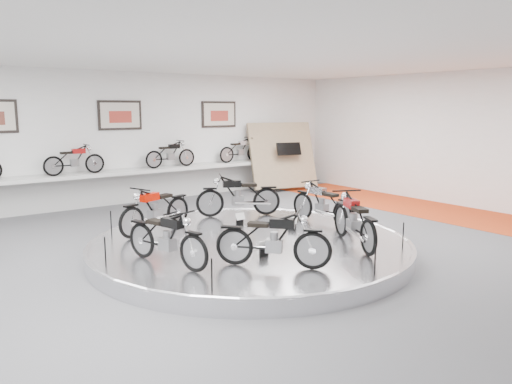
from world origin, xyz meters
TOP-DOWN VIEW (x-y plane):
  - floor at (0.00, 0.00)m, footprint 16.00×16.00m
  - ceiling at (0.00, 0.00)m, footprint 16.00×16.00m
  - wall_back at (0.00, 7.00)m, footprint 16.00×0.00m
  - wall_right at (8.00, 0.00)m, footprint 0.00×14.00m
  - orange_carpet_strip at (6.80, 0.00)m, footprint 2.40×12.60m
  - dado_band at (0.00, 6.98)m, footprint 15.68×0.04m
  - display_platform at (0.00, 0.30)m, footprint 6.40×6.40m
  - platform_rim at (0.00, 0.30)m, footprint 6.40×6.40m
  - shelf at (0.00, 6.70)m, footprint 11.00×0.55m
  - poster_center at (0.00, 6.96)m, footprint 1.35×0.06m
  - poster_right at (3.50, 6.96)m, footprint 1.35×0.06m
  - display_panel at (5.60, 6.10)m, footprint 2.56×1.52m
  - shelf_bike_b at (-1.50, 6.70)m, footprint 1.22×0.43m
  - shelf_bike_c at (1.50, 6.70)m, footprint 1.22×0.43m
  - shelf_bike_d at (4.20, 6.70)m, footprint 1.22×0.43m
  - bike_a at (2.11, 0.42)m, footprint 0.61×1.65m
  - bike_b at (1.06, 2.27)m, footprint 1.84×1.34m
  - bike_c at (-1.25, 2.01)m, footprint 1.80×1.12m
  - bike_d at (-2.09, -0.18)m, footprint 0.98×1.71m
  - bike_e at (-0.74, -1.36)m, footprint 1.54×1.61m
  - bike_f at (1.33, -1.24)m, footprint 1.30×1.83m

SIDE VIEW (x-z plane):
  - floor at x=0.00m, z-range 0.00..0.00m
  - orange_carpet_strip at x=6.80m, z-range 0.00..0.01m
  - display_platform at x=0.00m, z-range 0.00..0.30m
  - platform_rim at x=0.00m, z-range 0.22..0.32m
  - dado_band at x=0.00m, z-range 0.00..1.10m
  - bike_d at x=-2.09m, z-range 0.30..1.25m
  - bike_a at x=2.11m, z-range 0.30..1.26m
  - bike_e at x=-0.74m, z-range 0.30..1.27m
  - bike_c at x=-1.25m, z-range 0.30..1.30m
  - bike_f at x=1.33m, z-range 0.30..1.32m
  - bike_b at x=1.06m, z-range 0.30..1.33m
  - shelf at x=0.00m, z-range 0.95..1.05m
  - display_panel at x=5.60m, z-range 0.10..2.40m
  - shelf_bike_b at x=-1.50m, z-range 1.05..1.78m
  - shelf_bike_c at x=1.50m, z-range 1.05..1.78m
  - shelf_bike_d at x=4.20m, z-range 1.05..1.78m
  - wall_back at x=0.00m, z-range -6.00..10.00m
  - wall_right at x=8.00m, z-range -5.00..9.00m
  - poster_center at x=0.00m, z-range 2.26..3.14m
  - poster_right at x=3.50m, z-range 2.26..3.14m
  - ceiling at x=0.00m, z-range 4.00..4.00m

